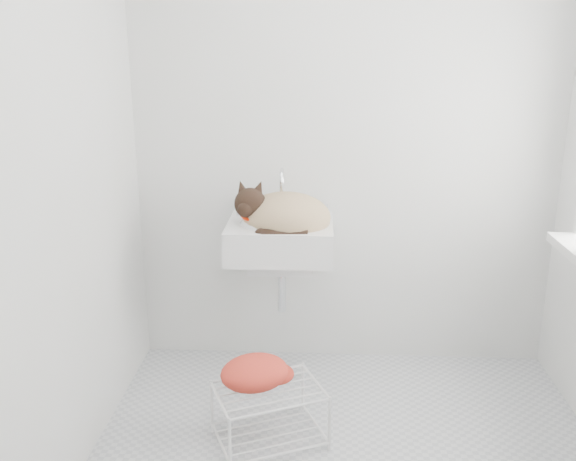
{
  "coord_description": "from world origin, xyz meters",
  "views": [
    {
      "loc": [
        -0.13,
        -2.18,
        1.69
      ],
      "look_at": [
        -0.27,
        0.5,
        0.88
      ],
      "focal_mm": 38.59,
      "sensor_mm": 36.0,
      "label": 1
    }
  ],
  "objects": [
    {
      "name": "back_wall",
      "position": [
        0.0,
        1.0,
        1.25
      ],
      "size": [
        2.2,
        0.02,
        2.5
      ],
      "primitive_type": "cube",
      "color": "silver",
      "rests_on": "ground"
    },
    {
      "name": "left_wall",
      "position": [
        -1.1,
        0.0,
        1.25
      ],
      "size": [
        0.02,
        2.0,
        2.5
      ],
      "primitive_type": "cube",
      "color": "silver",
      "rests_on": "ground"
    },
    {
      "name": "sink",
      "position": [
        -0.32,
        0.74,
        0.85
      ],
      "size": [
        0.51,
        0.45,
        0.21
      ],
      "primitive_type": "cube",
      "color": "white",
      "rests_on": "back_wall"
    },
    {
      "name": "faucet",
      "position": [
        -0.32,
        0.92,
        0.99
      ],
      "size": [
        0.19,
        0.13,
        0.19
      ],
      "primitive_type": null,
      "color": "silver",
      "rests_on": "sink"
    },
    {
      "name": "cat",
      "position": [
        -0.31,
        0.72,
        0.89
      ],
      "size": [
        0.49,
        0.43,
        0.28
      ],
      "rotation": [
        0.0,
        0.0,
        -0.19
      ],
      "color": "tan",
      "rests_on": "sink"
    },
    {
      "name": "wire_rack",
      "position": [
        -0.34,
        0.17,
        0.15
      ],
      "size": [
        0.53,
        0.46,
        0.26
      ],
      "primitive_type": "cube",
      "rotation": [
        0.0,
        0.0,
        0.41
      ],
      "color": "silver",
      "rests_on": "floor"
    },
    {
      "name": "towel",
      "position": [
        -0.4,
        0.2,
        0.29
      ],
      "size": [
        0.37,
        0.33,
        0.13
      ],
      "primitive_type": "ellipsoid",
      "rotation": [
        0.0,
        0.0,
        0.48
      ],
      "color": "red",
      "rests_on": "wire_rack"
    }
  ]
}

